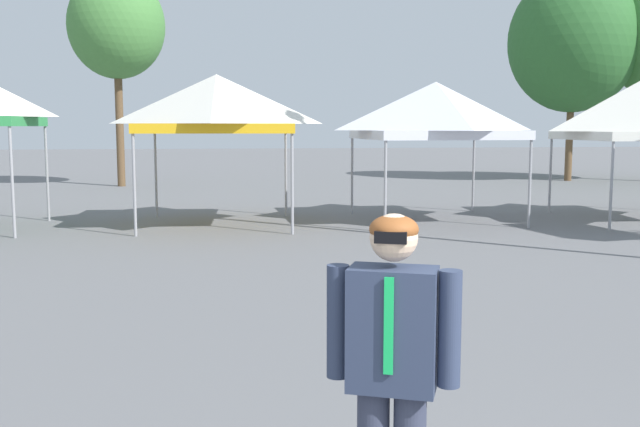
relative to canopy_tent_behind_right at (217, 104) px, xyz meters
The scene contains 5 objects.
canopy_tent_behind_right is the anchor object (origin of this frame).
canopy_tent_behind_left 4.97m from the canopy_tent_behind_right, ahead, with size 3.45×3.45×3.19m.
person_foreground 13.06m from the canopy_tent_behind_right, 86.68° to the right, with size 0.61×0.38×1.78m.
tree_behind_tents_center 18.24m from the canopy_tent_behind_right, 38.87° to the left, with size 5.05×5.05×8.29m.
tree_behind_tents_left 12.03m from the canopy_tent_behind_right, 107.20° to the left, with size 3.42×3.42×7.63m.
Camera 1 is at (-1.30, -1.86, 2.19)m, focal length 40.93 mm.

